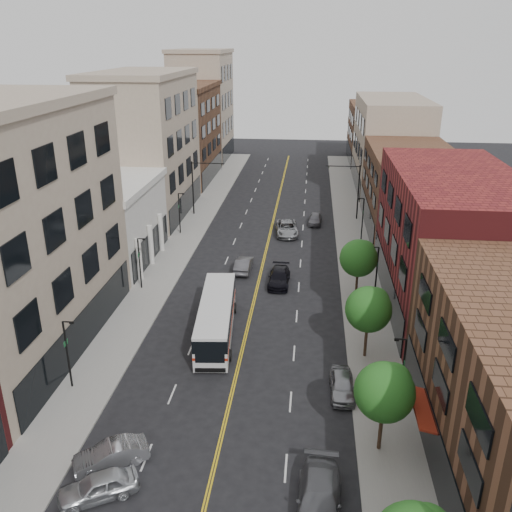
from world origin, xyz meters
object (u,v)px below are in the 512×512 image
(car_angle_b, at_px, (111,455))
(car_lane_behind, at_px, (244,265))
(city_bus, at_px, (216,316))
(car_angle_a, at_px, (98,487))
(car_parked_far, at_px, (342,385))
(car_parked_mid, at_px, (319,499))
(car_lane_c, at_px, (315,219))
(car_lane_b, at_px, (287,228))
(car_lane_a, at_px, (279,277))

(car_angle_b, relative_size, car_lane_behind, 0.95)
(city_bus, relative_size, car_angle_a, 2.83)
(city_bus, height_order, car_parked_far, city_bus)
(car_angle_a, bearing_deg, car_parked_mid, 62.25)
(car_angle_b, xyz_separation_m, car_lane_c, (11.26, 44.42, -0.00))
(car_parked_far, relative_size, car_lane_b, 0.71)
(car_lane_b, bearing_deg, car_angle_a, -107.17)
(car_lane_behind, bearing_deg, car_angle_b, 83.12)
(car_lane_behind, height_order, car_lane_c, car_lane_behind)
(car_lane_behind, bearing_deg, city_bus, 88.78)
(car_angle_b, distance_m, car_lane_c, 45.82)
(car_angle_a, height_order, car_angle_b, car_angle_a)
(car_angle_b, bearing_deg, city_bus, 136.86)
(car_angle_a, height_order, car_parked_mid, car_parked_mid)
(car_angle_b, xyz_separation_m, car_parked_far, (13.16, 7.99, 0.01))
(car_angle_a, xyz_separation_m, car_lane_c, (11.10, 46.75, -0.02))
(car_parked_mid, xyz_separation_m, car_lane_b, (-3.74, 41.99, -0.00))
(car_lane_b, bearing_deg, car_angle_b, -107.98)
(car_parked_mid, bearing_deg, car_lane_a, 100.48)
(car_lane_a, bearing_deg, car_parked_mid, -81.38)
(car_lane_a, relative_size, car_lane_b, 0.86)
(car_lane_b, bearing_deg, car_lane_c, 45.66)
(car_parked_mid, height_order, car_lane_c, car_parked_mid)
(car_angle_b, bearing_deg, car_lane_b, 138.70)
(city_bus, xyz_separation_m, car_angle_a, (-3.25, -17.23, -1.02))
(car_angle_a, distance_m, car_lane_a, 28.59)
(city_bus, bearing_deg, car_parked_far, -40.58)
(car_lane_behind, bearing_deg, car_parked_far, 115.79)
(car_parked_far, distance_m, car_lane_b, 32.37)
(car_angle_a, distance_m, car_lane_c, 48.05)
(city_bus, bearing_deg, car_parked_mid, -69.63)
(car_angle_a, height_order, car_parked_far, car_angle_a)
(car_lane_a, bearing_deg, car_lane_c, 80.63)
(car_parked_far, relative_size, car_lane_c, 1.01)
(city_bus, relative_size, car_lane_behind, 2.67)
(car_angle_b, bearing_deg, car_lane_behind, 141.74)
(car_lane_behind, relative_size, car_lane_a, 0.89)
(city_bus, distance_m, car_lane_behind, 13.21)
(car_lane_behind, bearing_deg, car_lane_a, 144.79)
(car_parked_far, height_order, car_lane_b, car_lane_b)
(car_parked_mid, distance_m, car_lane_c, 46.49)
(car_angle_a, bearing_deg, city_bus, 140.24)
(car_angle_b, bearing_deg, car_parked_far, 91.05)
(car_angle_b, xyz_separation_m, car_lane_behind, (3.96, 28.06, 0.04))
(city_bus, distance_m, car_lane_c, 30.57)
(car_lane_a, xyz_separation_m, car_lane_b, (0.00, 14.70, 0.08))
(car_angle_b, relative_size, car_lane_c, 1.04)
(car_parked_far, relative_size, car_lane_behind, 0.93)
(car_parked_mid, bearing_deg, city_bus, 118.32)
(car_parked_far, bearing_deg, car_lane_c, 91.64)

